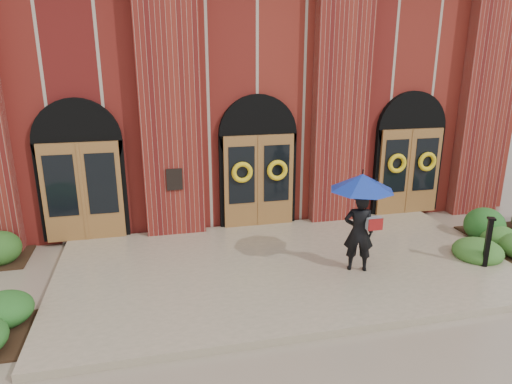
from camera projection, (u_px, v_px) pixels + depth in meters
name	position (u px, v px, depth m)	size (l,w,h in m)	color
ground	(287.00, 273.00, 10.17)	(90.00, 90.00, 0.00)	gray
landing	(285.00, 267.00, 10.29)	(10.00, 5.30, 0.15)	tan
church_building	(222.00, 86.00, 17.33)	(16.20, 12.53, 7.00)	maroon
man_with_umbrella	(361.00, 204.00, 9.58)	(1.73, 1.73, 2.16)	black
metal_post	(488.00, 241.00, 10.00)	(0.20, 0.20, 1.15)	black
hedge_front_left	(24.00, 321.00, 7.87)	(1.53, 1.31, 0.54)	#21531C
hedge_front_right	(493.00, 245.00, 10.96)	(1.52, 1.31, 0.54)	#315E22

